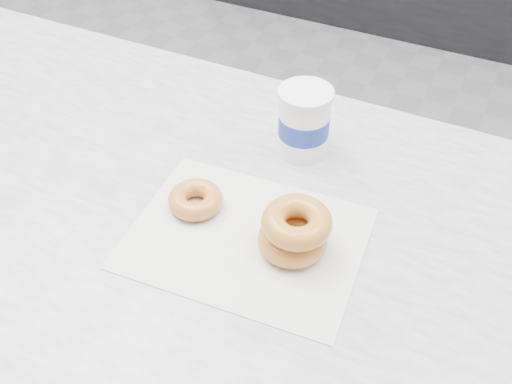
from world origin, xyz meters
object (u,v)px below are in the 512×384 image
at_px(coffee_cup, 304,121).
at_px(counter, 139,319).
at_px(donut_single, 195,199).
at_px(donut_stack, 294,231).

bearing_deg(coffee_cup, counter, -166.03).
bearing_deg(coffee_cup, donut_single, -134.45).
relative_size(counter, donut_single, 35.75).
bearing_deg(donut_stack, donut_single, 176.11).
bearing_deg(counter, coffee_cup, 33.39).
xyz_separation_m(counter, coffee_cup, (0.29, 0.19, 0.51)).
xyz_separation_m(donut_single, donut_stack, (0.17, -0.01, 0.02)).
bearing_deg(donut_single, counter, 175.84).
bearing_deg(counter, donut_stack, -4.04).
distance_m(counter, donut_single, 0.50).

